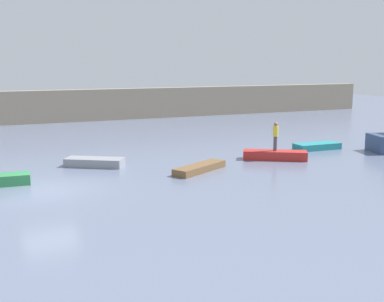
# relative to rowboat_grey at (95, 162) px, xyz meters

# --- Properties ---
(ground_plane) EXTENTS (120.00, 120.00, 0.00)m
(ground_plane) POSITION_rel_rowboat_grey_xyz_m (-3.05, -4.34, -0.23)
(ground_plane) COLOR slate
(embankment_wall) EXTENTS (80.00, 1.20, 3.12)m
(embankment_wall) POSITION_rel_rowboat_grey_xyz_m (-3.05, 21.44, 1.32)
(embankment_wall) COLOR gray
(embankment_wall) RESTS_ON ground_plane
(rowboat_grey) EXTENTS (3.35, 2.68, 0.47)m
(rowboat_grey) POSITION_rel_rowboat_grey_xyz_m (0.00, 0.00, 0.00)
(rowboat_grey) COLOR gray
(rowboat_grey) RESTS_ON ground_plane
(rowboat_brown) EXTENTS (3.61, 2.59, 0.37)m
(rowboat_brown) POSITION_rel_rowboat_grey_xyz_m (4.89, -3.52, -0.05)
(rowboat_brown) COLOR brown
(rowboat_brown) RESTS_ON ground_plane
(rowboat_red) EXTENTS (3.75, 2.79, 0.54)m
(rowboat_red) POSITION_rel_rowboat_grey_xyz_m (10.34, -2.43, 0.04)
(rowboat_red) COLOR red
(rowboat_red) RESTS_ON ground_plane
(rowboat_teal) EXTENTS (3.16, 1.27, 0.42)m
(rowboat_teal) POSITION_rel_rowboat_grey_xyz_m (14.85, -0.63, -0.02)
(rowboat_teal) COLOR teal
(rowboat_teal) RESTS_ON ground_plane
(person_yellow_shirt) EXTENTS (0.32, 0.32, 1.72)m
(person_yellow_shirt) POSITION_rel_rowboat_grey_xyz_m (10.34, -2.43, 1.27)
(person_yellow_shirt) COLOR #4C4C56
(person_yellow_shirt) RESTS_ON rowboat_red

